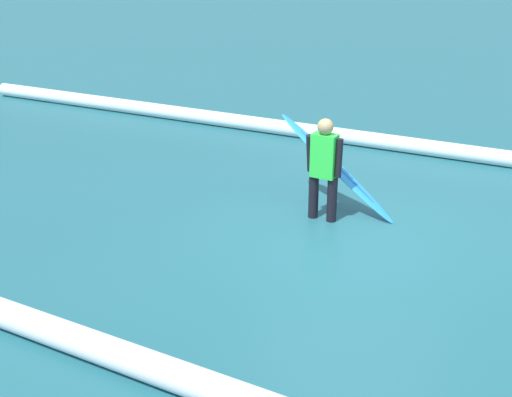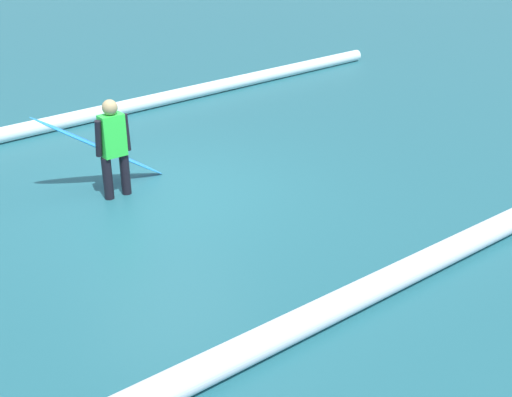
% 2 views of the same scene
% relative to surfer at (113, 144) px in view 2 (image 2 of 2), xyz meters
% --- Properties ---
extents(ground_plane, '(161.25, 161.25, 0.00)m').
position_rel_surfer_xyz_m(ground_plane, '(-0.59, 0.31, -0.81)').
color(ground_plane, '#205C68').
extents(surfer, '(0.52, 0.22, 1.45)m').
position_rel_surfer_xyz_m(surfer, '(0.00, 0.00, 0.00)').
color(surfer, black).
rests_on(surfer, ground_plane).
extents(surfboard, '(1.93, 0.52, 1.29)m').
position_rel_surfer_xyz_m(surfboard, '(-0.00, -0.45, -0.18)').
color(surfboard, '#268CE5').
rests_on(surfboard, ground_plane).
extents(wave_crest_foreground, '(18.27, 1.17, 0.28)m').
position_rel_surfer_xyz_m(wave_crest_foreground, '(0.04, -3.36, -0.67)').
color(wave_crest_foreground, white).
rests_on(wave_crest_foreground, ground_plane).
extents(wave_crest_midground, '(18.39, 0.59, 0.30)m').
position_rel_surfer_xyz_m(wave_crest_midground, '(1.60, 4.13, -0.66)').
color(wave_crest_midground, white).
rests_on(wave_crest_midground, ground_plane).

